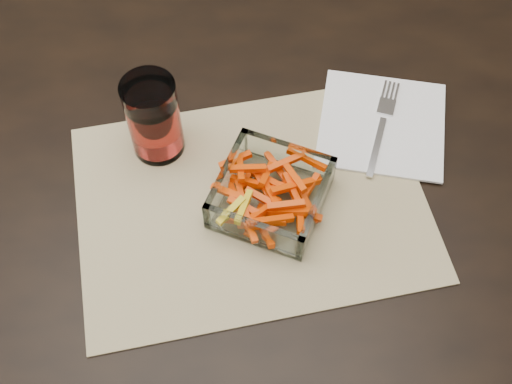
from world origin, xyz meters
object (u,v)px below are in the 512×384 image
dining_table (172,186)px  glass_bowl (271,195)px  fork (382,124)px  tumbler (154,120)px

dining_table → glass_bowl: size_ratio=9.29×
glass_bowl → fork: glass_bowl is taller
dining_table → tumbler: bearing=127.4°
dining_table → glass_bowl: bearing=-31.9°
dining_table → tumbler: tumbler is taller
tumbler → fork: bearing=4.2°
dining_table → glass_bowl: (0.14, -0.09, 0.11)m
tumbler → fork: 0.32m
glass_bowl → fork: bearing=36.6°
tumbler → fork: size_ratio=0.73×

